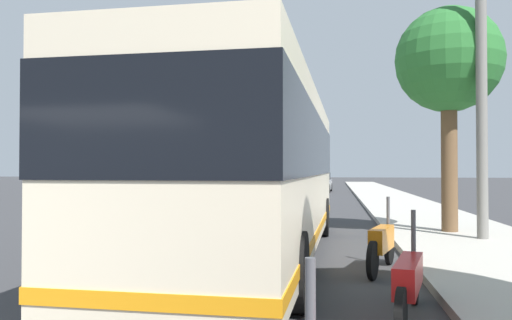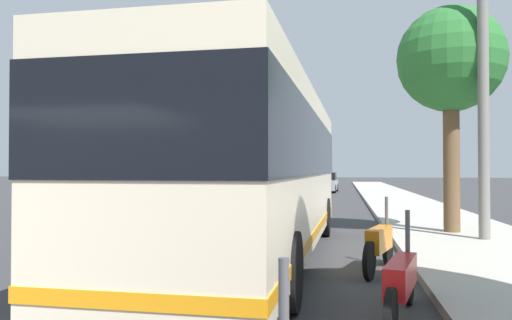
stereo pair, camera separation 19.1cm
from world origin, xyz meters
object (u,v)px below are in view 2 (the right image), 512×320
Objects in this scene: motorcycle_far_end at (401,282)px; car_oncoming at (244,188)px; coach_bus at (256,165)px; motorcycle_mid_row at (379,244)px; utility_pole at (483,70)px; roadside_tree_mid_block at (451,62)px; car_side_street at (325,183)px.

motorcycle_far_end is 23.05m from car_oncoming.
coach_bus is 18.87m from car_oncoming.
motorcycle_mid_row is (-0.90, -2.30, -1.37)m from coach_bus.
coach_bus is 5.64× the size of motorcycle_mid_row.
coach_bus is 1.39× the size of utility_pole.
roadside_tree_mid_block is at bearing -47.05° from coach_bus.
roadside_tree_mid_block reaches higher than car_side_street.
coach_bus reaches higher than motorcycle_mid_row.
utility_pole is (-1.32, -0.45, -0.49)m from roadside_tree_mid_block.
car_oncoming is 11.82m from car_side_street.
coach_bus is at bearing 12.86° from car_oncoming.
coach_bus is 2.48× the size of car_side_street.
car_oncoming is at bearing 29.22° from utility_pole.
motorcycle_mid_row is 0.25× the size of utility_pole.
car_oncoming is 18.41m from utility_pole.
coach_bus reaches higher than motorcycle_far_end.
motorcycle_mid_row is at bearing 18.71° from car_oncoming.
roadside_tree_mid_block is (4.86, -2.17, 4.09)m from motorcycle_mid_row.
roadside_tree_mid_block reaches higher than motorcycle_mid_row.
car_oncoming is at bearing 34.05° from motorcycle_mid_row.
motorcycle_far_end is 0.48× the size of car_side_street.
coach_bus is 2.82m from motorcycle_mid_row.
car_oncoming is at bearing 28.88° from motorcycle_far_end.
roadside_tree_mid_block is (3.96, -4.47, 2.73)m from coach_bus.
roadside_tree_mid_block reaches higher than motorcycle_far_end.
motorcycle_far_end is 0.27× the size of utility_pole.
utility_pole reaches higher than car_oncoming.
car_oncoming is at bearing 30.08° from roadside_tree_mid_block.
motorcycle_far_end is at bearing -174.00° from car_side_street.
utility_pole reaches higher than car_side_street.
roadside_tree_mid_block is (-14.47, -8.38, 3.88)m from car_oncoming.
motorcycle_mid_row is 0.44× the size of car_side_street.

